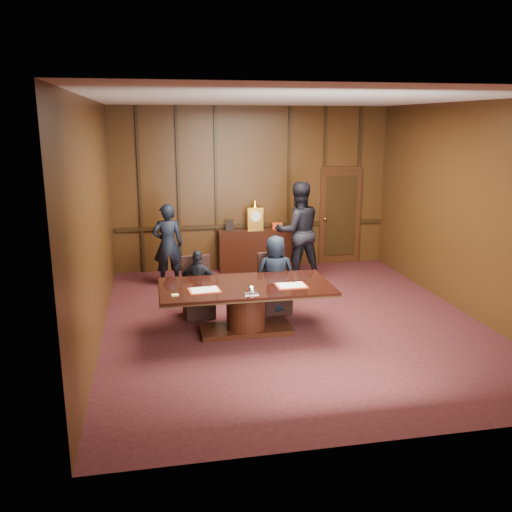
# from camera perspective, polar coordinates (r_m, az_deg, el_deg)

# --- Properties ---
(room) EXTENTS (7.00, 7.04, 3.50)m
(room) POSITION_cam_1_polar(r_m,az_deg,el_deg) (8.62, 4.21, 4.26)
(room) COLOR black
(room) RESTS_ON ground
(sideboard) EXTENTS (1.60, 0.45, 1.54)m
(sideboard) POSITION_cam_1_polar(r_m,az_deg,el_deg) (11.84, -0.12, 0.86)
(sideboard) COLOR black
(sideboard) RESTS_ON ground
(conference_table) EXTENTS (2.62, 1.32, 0.76)m
(conference_table) POSITION_cam_1_polar(r_m,az_deg,el_deg) (8.31, -1.08, -4.72)
(conference_table) COLOR black
(conference_table) RESTS_ON ground
(folder_left) EXTENTS (0.49, 0.37, 0.02)m
(folder_left) POSITION_cam_1_polar(r_m,az_deg,el_deg) (7.99, -5.48, -3.60)
(folder_left) COLOR #A9260F
(folder_left) RESTS_ON conference_table
(folder_right) EXTENTS (0.47, 0.34, 0.02)m
(folder_right) POSITION_cam_1_polar(r_m,az_deg,el_deg) (8.20, 3.71, -3.12)
(folder_right) COLOR #A9260F
(folder_right) RESTS_ON conference_table
(inkstand) EXTENTS (0.20, 0.14, 0.12)m
(inkstand) POSITION_cam_1_polar(r_m,az_deg,el_deg) (7.79, -0.52, -3.64)
(inkstand) COLOR white
(inkstand) RESTS_ON conference_table
(notepad) EXTENTS (0.11, 0.08, 0.01)m
(notepad) POSITION_cam_1_polar(r_m,az_deg,el_deg) (7.83, -8.53, -4.07)
(notepad) COLOR #FCE27B
(notepad) RESTS_ON conference_table
(chair_left) EXTENTS (0.52, 0.52, 0.99)m
(chair_left) POSITION_cam_1_polar(r_m,az_deg,el_deg) (9.13, -6.07, -4.50)
(chair_left) COLOR black
(chair_left) RESTS_ON ground
(chair_right) EXTENTS (0.53, 0.53, 0.99)m
(chair_right) POSITION_cam_1_polar(r_m,az_deg,el_deg) (9.31, 1.93, -4.04)
(chair_right) COLOR black
(chair_right) RESTS_ON ground
(signatory_left) EXTENTS (0.72, 0.46, 1.14)m
(signatory_left) POSITION_cam_1_polar(r_m,az_deg,el_deg) (8.97, -6.06, -2.98)
(signatory_left) COLOR black
(signatory_left) RESTS_ON ground
(signatory_right) EXTENTS (0.69, 0.48, 1.33)m
(signatory_right) POSITION_cam_1_polar(r_m,az_deg,el_deg) (9.13, 2.08, -1.96)
(signatory_right) COLOR black
(signatory_right) RESTS_ON ground
(witness_left) EXTENTS (0.60, 0.40, 1.63)m
(witness_left) POSITION_cam_1_polar(r_m,az_deg,el_deg) (10.78, -9.26, 1.17)
(witness_left) COLOR black
(witness_left) RESTS_ON ground
(witness_right) EXTENTS (1.03, 0.83, 2.00)m
(witness_right) POSITION_cam_1_polar(r_m,az_deg,el_deg) (11.08, 4.45, 2.64)
(witness_right) COLOR black
(witness_right) RESTS_ON ground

